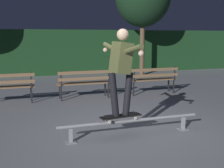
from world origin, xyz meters
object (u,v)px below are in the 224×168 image
Objects in this scene: grind_rail at (131,123)px; skateboard at (121,116)px; skateboarder at (121,65)px; park_bench_left_center at (85,81)px; park_bench_leftmost at (4,85)px; park_bench_right_center at (153,77)px.

grind_rail is 3.42× the size of skateboard.
skateboarder reaches higher than park_bench_left_center.
park_bench_leftmost is (-2.31, 3.37, 0.30)m from grind_rail.
park_bench_left_center is 2.22m from park_bench_right_center.
grind_rail is 1.75× the size of skateboarder.
park_bench_leftmost is at bearing 122.08° from skateboarder.
skateboarder is at bearing -124.71° from park_bench_right_center.
skateboard is at bearing 180.00° from grind_rail.
park_bench_left_center reaches higher than skateboard.
park_bench_left_center is at bearing 0.00° from park_bench_leftmost.
park_bench_left_center is 1.00× the size of park_bench_right_center.
skateboard is 3.98m from park_bench_leftmost.
park_bench_right_center is at bearing 55.26° from skateboard.
grind_rail is 4.09m from park_bench_leftmost.
skateboarder is 0.97× the size of park_bench_leftmost.
park_bench_left_center is at bearing 180.00° from park_bench_right_center.
park_bench_left_center is (2.22, 0.00, 0.00)m from park_bench_leftmost.
park_bench_left_center is (0.11, 3.37, 0.15)m from skateboard.
park_bench_leftmost is 1.00× the size of park_bench_left_center.
skateboarder is (-0.19, 0.00, 1.08)m from grind_rail.
skateboarder is (0.00, 0.00, 0.94)m from skateboard.
park_bench_leftmost reaches higher than skateboard.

